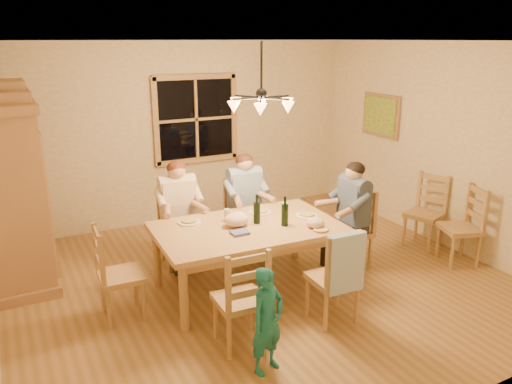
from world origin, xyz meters
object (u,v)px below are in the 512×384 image
dining_table (247,234)px  chair_end_left (122,289)px  chair_near_left (240,315)px  adult_plaid_man (245,192)px  adult_slate_man (353,202)px  chair_far_right (245,231)px  chair_spare_front (458,240)px  child (267,321)px  chair_spare_back (423,225)px  chair_end_right (350,243)px  wine_bottle_a (257,209)px  wine_bottle_b (285,211)px  chandelier (261,103)px  armoire (14,193)px  adult_woman (178,201)px  chair_far_left (180,242)px  chair_near_right (332,292)px

dining_table → chair_end_left: 1.43m
chair_near_left → adult_plaid_man: adult_plaid_man is taller
chair_end_left → adult_slate_man: 2.83m
chair_far_right → chair_spare_front: size_ratio=1.00×
dining_table → chair_spare_front: (2.66, -0.60, -0.36)m
chair_near_left → child: bearing=-83.1°
chair_far_right → chair_spare_back: bearing=159.7°
chair_end_right → child: (-1.89, -1.31, 0.17)m
chair_near_left → wine_bottle_a: 1.32m
chair_end_left → chair_spare_back: (4.05, -0.07, 0.00)m
adult_slate_man → wine_bottle_b: 1.02m
chandelier → wine_bottle_b: (0.16, -0.25, -1.15)m
armoire → adult_woman: 1.83m
chandelier → adult_slate_man: (1.17, -0.14, -1.24)m
adult_plaid_man → wine_bottle_a: 0.94m
chandelier → chair_end_right: size_ratio=0.78×
chair_far_left → adult_plaid_man: 1.04m
chandelier → chair_spare_back: size_ratio=0.78×
chair_far_right → wine_bottle_a: wine_bottle_a is taller
chair_near_right → wine_bottle_b: (-0.09, 0.79, 0.62)m
chair_far_right → chair_end_left: (-1.81, -0.87, 0.00)m
adult_plaid_man → child: size_ratio=0.92×
chair_spare_front → child: bearing=123.1°
chandelier → adult_slate_man: bearing=-6.9°
adult_woman → adult_slate_man: same height
chandelier → chair_near_right: 2.07m
chair_near_right → adult_plaid_man: 1.97m
adult_woman → chair_spare_front: adult_woman is taller
wine_bottle_b → dining_table: bearing=155.4°
wine_bottle_b → chair_end_right: bearing=6.2°
chair_end_left → adult_woman: (0.93, 0.90, 0.54)m
chair_end_left → wine_bottle_a: 1.64m
chandelier → chair_far_left: 2.09m
wine_bottle_a → wine_bottle_b: size_ratio=1.00×
chair_near_right → adult_plaid_man: size_ratio=1.13×
chair_near_right → adult_plaid_man: adult_plaid_man is taller
child → chair_spare_front: (3.17, 0.77, -0.17)m
chair_far_left → child: size_ratio=1.05×
adult_plaid_man → adult_slate_man: bearing=136.6°
armoire → chair_near_right: armoire is taller
adult_plaid_man → chandelier: bearing=78.0°
armoire → chair_end_left: size_ratio=2.32×
wine_bottle_a → wine_bottle_b: same height
chair_spare_front → chair_spare_back: bearing=19.5°
chair_far_right → armoire: bearing=-8.7°
adult_woman → adult_slate_man: size_ratio=1.00×
wine_bottle_a → chair_spare_back: bearing=-1.0°
armoire → chair_near_right: (2.67, -2.41, -0.75)m
armoire → chair_spare_front: bearing=-22.8°
adult_woman → chair_far_right: bearing=-180.0°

